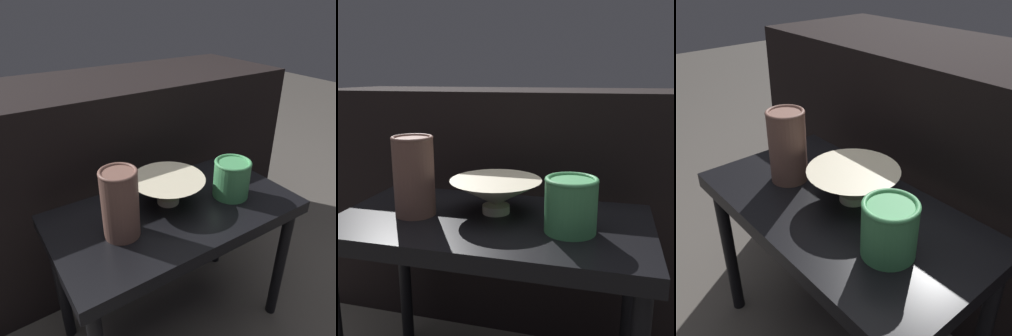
% 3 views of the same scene
% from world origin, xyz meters
% --- Properties ---
extents(ground_plane, '(8.00, 8.00, 0.00)m').
position_xyz_m(ground_plane, '(0.00, 0.00, 0.00)').
color(ground_plane, '#4C4742').
extents(table, '(0.74, 0.39, 0.50)m').
position_xyz_m(table, '(0.00, 0.00, 0.44)').
color(table, black).
rests_on(table, ground_plane).
extents(couch_backdrop, '(1.53, 0.50, 0.78)m').
position_xyz_m(couch_backdrop, '(0.00, 0.53, 0.39)').
color(couch_backdrop, black).
rests_on(couch_backdrop, ground_plane).
extents(bowl, '(0.22, 0.22, 0.08)m').
position_xyz_m(bowl, '(-0.00, 0.04, 0.55)').
color(bowl, beige).
rests_on(bowl, table).
extents(vase_textured_left, '(0.10, 0.10, 0.19)m').
position_xyz_m(vase_textured_left, '(-0.18, -0.02, 0.60)').
color(vase_textured_left, brown).
rests_on(vase_textured_left, table).
extents(vase_colorful_right, '(0.11, 0.11, 0.12)m').
position_xyz_m(vase_colorful_right, '(0.19, -0.03, 0.57)').
color(vase_colorful_right, '#47995B').
rests_on(vase_colorful_right, table).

